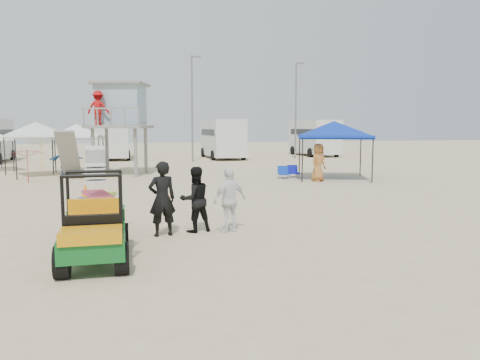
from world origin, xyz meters
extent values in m
plane|color=beige|center=(0.00, 0.00, 0.00)|extent=(140.00, 140.00, 0.00)
cube|color=#0D561D|center=(-3.03, 0.76, 0.51)|extent=(1.19, 2.35, 0.41)
cube|color=orange|center=(-3.03, 0.76, 0.77)|extent=(1.08, 0.67, 0.22)
cylinder|color=black|center=(-3.55, -0.08, 0.30)|extent=(0.27, 0.60, 0.60)
cube|color=black|center=(-3.03, 3.06, 0.42)|extent=(1.19, 1.71, 0.11)
cylinder|color=black|center=(-3.52, 3.06, 0.22)|extent=(0.19, 0.45, 0.45)
imported|color=black|center=(-1.53, 2.76, 0.92)|extent=(0.74, 0.54, 1.85)
imported|color=black|center=(-0.68, 3.01, 0.84)|extent=(0.94, 0.81, 1.67)
imported|color=white|center=(0.17, 2.76, 0.83)|extent=(1.05, 0.76, 1.65)
cylinder|color=gray|center=(-3.54, 17.00, 1.29)|extent=(0.19, 0.19, 2.58)
cube|color=gray|center=(-2.40, 18.14, 2.67)|extent=(3.87, 3.87, 0.17)
cube|color=#90A9BA|center=(-2.40, 18.45, 3.87)|extent=(2.87, 2.67, 2.17)
imported|color=#B20F0F|center=(-3.23, 17.11, 3.65)|extent=(1.17, 0.67, 1.81)
cylinder|color=black|center=(6.50, 11.69, 1.10)|extent=(0.06, 0.06, 2.21)
pyramid|color=#0F2FA8|center=(8.16, 13.35, 2.96)|extent=(4.44, 4.44, 0.80)
cube|color=#0F2FA8|center=(8.16, 13.35, 2.16)|extent=(4.44, 4.44, 0.18)
cylinder|color=black|center=(-8.17, 17.38, 1.09)|extent=(0.06, 0.06, 2.18)
pyramid|color=white|center=(-6.82, 18.72, 2.93)|extent=(3.73, 3.73, 0.80)
cube|color=white|center=(-6.82, 18.72, 2.13)|extent=(3.73, 3.73, 0.18)
cylinder|color=black|center=(-6.24, 19.24, 1.05)|extent=(0.06, 0.06, 2.09)
pyramid|color=white|center=(-4.88, 20.60, 2.84)|extent=(3.20, 3.20, 0.80)
cube|color=white|center=(-4.88, 20.60, 2.04)|extent=(3.20, 3.20, 0.18)
imported|color=#B11214|center=(-6.73, 15.34, 0.82)|extent=(2.04, 2.07, 1.64)
imported|color=yellow|center=(-7.19, 22.75, 0.98)|extent=(2.84, 2.87, 1.96)
cone|color=#F63C07|center=(-1.00, 6.28, 0.25)|extent=(0.34, 0.34, 0.50)
cone|color=orange|center=(-3.79, 9.92, 0.25)|extent=(0.34, 0.34, 0.50)
cube|color=#0F38AC|center=(5.77, 14.10, 0.22)|extent=(0.63, 0.60, 0.06)
cube|color=#0F38AC|center=(5.77, 14.34, 0.42)|extent=(0.56, 0.27, 0.44)
cylinder|color=#B2B2B7|center=(5.55, 13.90, 0.10)|extent=(0.03, 0.03, 0.20)
cube|color=#0F15A9|center=(6.45, 14.47, 0.22)|extent=(0.60, 0.56, 0.06)
cube|color=#0F15A9|center=(6.45, 14.71, 0.42)|extent=(0.56, 0.24, 0.44)
cylinder|color=#B2B2B7|center=(6.23, 14.27, 0.10)|extent=(0.03, 0.03, 0.20)
cube|color=silver|center=(-3.00, 31.50, 1.75)|extent=(2.50, 6.50, 3.00)
cube|color=black|center=(-3.00, 31.50, 2.20)|extent=(2.54, 5.20, 0.50)
cylinder|color=black|center=(-4.25, 29.42, 0.40)|extent=(0.25, 0.80, 0.80)
cube|color=silver|center=(6.00, 30.00, 1.75)|extent=(2.50, 7.00, 3.00)
cube|color=black|center=(6.00, 30.00, 2.20)|extent=(2.54, 5.60, 0.50)
cylinder|color=black|center=(4.75, 27.76, 0.40)|extent=(0.25, 0.80, 0.80)
cube|color=silver|center=(15.00, 31.50, 1.75)|extent=(2.50, 6.60, 3.00)
cube|color=black|center=(15.00, 31.50, 2.20)|extent=(2.54, 5.28, 0.50)
cylinder|color=black|center=(13.75, 29.39, 0.40)|extent=(0.25, 0.80, 0.80)
cylinder|color=slate|center=(3.00, 27.00, 4.00)|extent=(0.14, 0.14, 8.00)
cylinder|color=slate|center=(12.00, 28.50, 4.00)|extent=(0.14, 0.14, 8.00)
imported|color=#305F90|center=(-5.23, 17.62, 0.91)|extent=(1.77, 0.97, 1.82)
imported|color=#B16C32|center=(6.94, 12.49, 0.93)|extent=(1.08, 0.96, 1.86)
camera|label=1|loc=(-2.54, -8.64, 2.68)|focal=35.00mm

